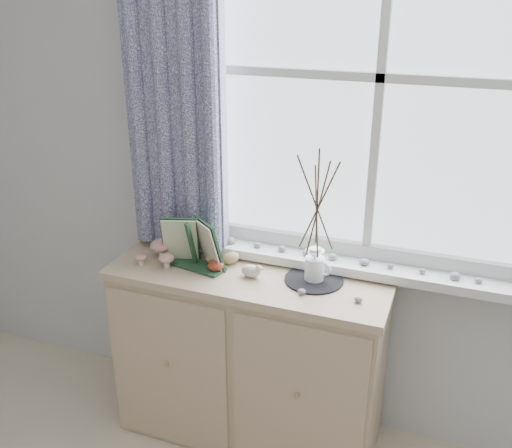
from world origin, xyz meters
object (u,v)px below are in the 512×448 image
botanical_book (190,245)px  twig_pitcher (317,203)px  toadstool_cluster (160,250)px  sideboard (249,356)px

botanical_book → twig_pitcher: twig_pitcher is taller
toadstool_cluster → twig_pitcher: 0.74m
botanical_book → twig_pitcher: 0.57m
botanical_book → twig_pitcher: (0.52, 0.08, 0.23)m
twig_pitcher → botanical_book: bearing=-152.7°
botanical_book → toadstool_cluster: 0.17m
twig_pitcher → sideboard: bearing=-155.5°
toadstool_cluster → botanical_book: bearing=-7.8°
sideboard → twig_pitcher: twig_pitcher is taller
sideboard → botanical_book: 0.59m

